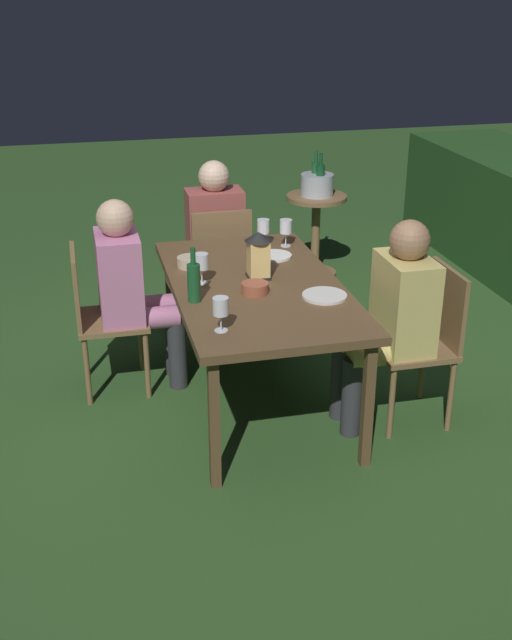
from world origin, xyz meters
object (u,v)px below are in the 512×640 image
side_table (316,223)px  chair_side_right_b (424,337)px  person_in_pink (131,286)px  wine_glass_c (202,263)px  wine_glass_d (286,228)px  person_in_rust (213,232)px  chair_head_near (219,262)px  bowl_olives (190,261)px  chair_side_left_a (99,313)px  green_bottle_on_table (194,281)px  lantern_centerpiece (258,252)px  wine_glass_a (263,228)px  bowl_bread (255,288)px  dining_table (256,293)px  wine_glass_b (221,308)px  plate_a (325,296)px  plate_b (274,256)px  ice_bucket (317,183)px  person_in_mustard (392,315)px

side_table → chair_side_right_b: bearing=-2.9°
person_in_pink → wine_glass_c: person_in_pink is taller
wine_glass_d → person_in_rust: bearing=-154.8°
chair_head_near → person_in_rust: bearing=180.0°
bowl_olives → side_table: bowl_olives is taller
chair_side_left_a → wine_glass_d: size_ratio=5.15×
chair_side_right_b → side_table: size_ratio=1.30×
green_bottle_on_table → lantern_centerpiece: bearing=122.3°
person_in_rust → chair_side_right_b: person_in_rust is taller
wine_glass_a → wine_glass_d: 0.14m
person_in_pink → bowl_bread: size_ratio=7.97×
wine_glass_a → chair_side_left_a: bearing=-77.1°
dining_table → wine_glass_a: wine_glass_a is taller
person_in_rust → person_in_pink: 1.11m
wine_glass_b → bowl_bread: wine_glass_b is taller
chair_side_left_a → side_table: 2.39m
green_bottle_on_table → wine_glass_a: size_ratio=1.72×
chair_side_right_b → wine_glass_d: size_ratio=5.15×
person_in_pink → wine_glass_d: (-0.20, 0.98, 0.22)m
wine_glass_b → green_bottle_on_table: bearing=-170.9°
plate_a → dining_table: bearing=-132.7°
chair_head_near → bowl_bread: bearing=-1.9°
bowl_bread → plate_b: bearing=155.1°
chair_side_left_a → bowl_olives: chair_side_left_a is taller
wine_glass_b → ice_bucket: 2.80m
plate_b → chair_head_near: bearing=-163.1°
chair_side_left_a → bowl_bread: size_ratio=6.03×
person_in_pink → plate_a: bearing=55.7°
chair_head_near → person_in_mustard: person_in_mustard is taller
wine_glass_b → ice_bucket: ice_bucket is taller
wine_glass_c → bowl_olives: wine_glass_c is taller
wine_glass_c → bowl_bread: (0.21, 0.25, -0.09)m
chair_head_near → bowl_bread: size_ratio=6.03×
wine_glass_c → bowl_olives: (-0.28, -0.02, -0.09)m
chair_side_right_b → side_table: (-2.30, 0.12, -0.05)m
wine_glass_c → person_in_mustard: bearing=64.9°
ice_bucket → side_table: bearing=-90.0°
ice_bucket → lantern_centerpiece: bearing=-26.7°
wine_glass_a → chair_side_right_b: bearing=33.7°
plate_b → bowl_olives: size_ratio=1.43×
lantern_centerpiece → bowl_olives: lantern_centerpiece is taller
plate_b → person_in_rust: bearing=-166.7°
chair_head_near → ice_bucket: (-0.86, 0.96, 0.28)m
bowl_bread → green_bottle_on_table: bearing=-83.8°
person_in_rust → chair_side_left_a: person_in_rust is taller
person_in_pink → plate_a: 1.16m
person_in_pink → bowl_olives: bearing=85.6°
person_in_pink → wine_glass_d: bearing=101.7°
chair_head_near → bowl_olives: size_ratio=6.03×
wine_glass_b → side_table: 2.83m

